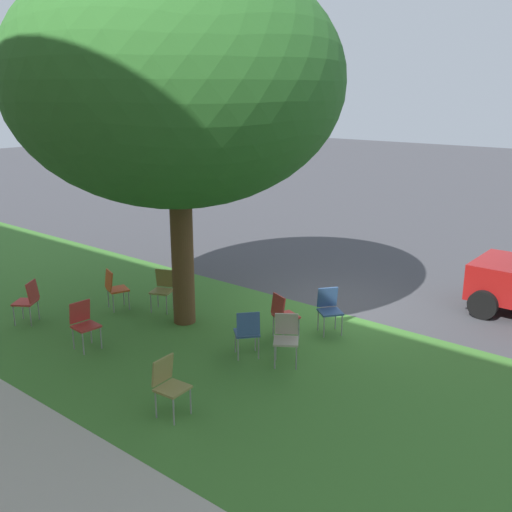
{
  "coord_description": "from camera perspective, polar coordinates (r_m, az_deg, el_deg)",
  "views": [
    {
      "loc": [
        -6.15,
        10.22,
        4.52
      ],
      "look_at": [
        1.02,
        1.32,
        1.26
      ],
      "focal_mm": 40.67,
      "sensor_mm": 36.0,
      "label": 1
    }
  ],
  "objects": [
    {
      "name": "chair_1",
      "position": [
        12.46,
        -9.14,
        -3.01
      ],
      "size": [
        0.54,
        0.55,
        0.88
      ],
      "color": "olive",
      "rests_on": "ground"
    },
    {
      "name": "street_tree",
      "position": [
        11.05,
        -7.86,
        16.52
      ],
      "size": [
        6.14,
        6.14,
        6.94
      ],
      "color": "brown",
      "rests_on": "ground"
    },
    {
      "name": "chair_4",
      "position": [
        12.48,
        -21.49,
        -3.92
      ],
      "size": [
        0.58,
        0.58,
        0.88
      ],
      "color": "#B7332D",
      "rests_on": "ground"
    },
    {
      "name": "chair_0",
      "position": [
        12.69,
        -13.77,
        -2.92
      ],
      "size": [
        0.53,
        0.54,
        0.88
      ],
      "color": "#C64C1E",
      "rests_on": "ground"
    },
    {
      "name": "chair_6",
      "position": [
        9.96,
        2.99,
        -7.78
      ],
      "size": [
        0.58,
        0.58,
        0.88
      ],
      "color": "#ADA393",
      "rests_on": "ground"
    },
    {
      "name": "ground",
      "position": [
        12.76,
        7.32,
        -4.95
      ],
      "size": [
        80.0,
        80.0,
        0.0
      ],
      "primitive_type": "plane",
      "color": "#424247"
    },
    {
      "name": "chair_3",
      "position": [
        8.55,
        -8.59,
        -12.17
      ],
      "size": [
        0.45,
        0.45,
        0.88
      ],
      "color": "olive",
      "rests_on": "ground"
    },
    {
      "name": "chair_5",
      "position": [
        10.91,
        2.66,
        -5.6
      ],
      "size": [
        0.54,
        0.54,
        0.88
      ],
      "color": "#B7332D",
      "rests_on": "ground"
    },
    {
      "name": "grass_verge",
      "position": [
        10.37,
        -2.18,
        -9.9
      ],
      "size": [
        48.0,
        6.0,
        0.01
      ],
      "primitive_type": "cube",
      "color": "#3D752D",
      "rests_on": "ground"
    },
    {
      "name": "chair_7",
      "position": [
        11.28,
        7.2,
        -4.97
      ],
      "size": [
        0.58,
        0.58,
        0.88
      ],
      "color": "#335184",
      "rests_on": "ground"
    },
    {
      "name": "chair_8",
      "position": [
        10.14,
        -0.85,
        -7.31
      ],
      "size": [
        0.59,
        0.59,
        0.88
      ],
      "color": "#335184",
      "rests_on": "ground"
    },
    {
      "name": "chair_2",
      "position": [
        10.96,
        -16.59,
        -6.18
      ],
      "size": [
        0.46,
        0.45,
        0.88
      ],
      "color": "#B7332D",
      "rests_on": "ground"
    }
  ]
}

